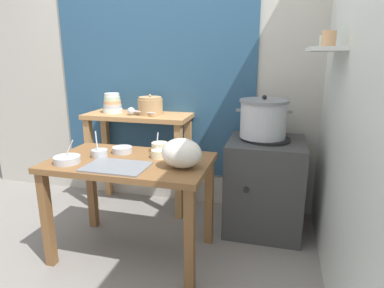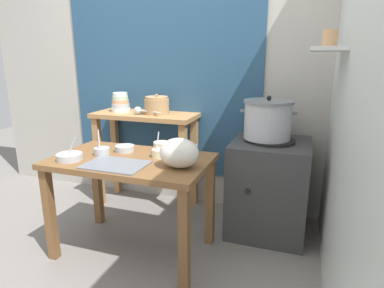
{
  "view_description": "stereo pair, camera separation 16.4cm",
  "coord_description": "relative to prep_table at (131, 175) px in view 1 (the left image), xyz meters",
  "views": [
    {
      "loc": [
        0.99,
        -1.89,
        1.41
      ],
      "look_at": [
        0.43,
        0.23,
        0.82
      ],
      "focal_mm": 30.74,
      "sensor_mm": 36.0,
      "label": 1
    },
    {
      "loc": [
        1.15,
        -1.84,
        1.41
      ],
      "look_at": [
        0.43,
        0.23,
        0.82
      ],
      "focal_mm": 30.74,
      "sensor_mm": 36.0,
      "label": 2
    }
  ],
  "objects": [
    {
      "name": "prep_bowl_4",
      "position": [
        0.35,
        0.24,
        0.15
      ],
      "size": [
        0.13,
        0.13,
        0.06
      ],
      "color": "#B7BABF",
      "rests_on": "prep_table"
    },
    {
      "name": "bowl_stack_enamel",
      "position": [
        -0.52,
        0.76,
        0.37
      ],
      "size": [
        0.18,
        0.18,
        0.18
      ],
      "color": "silver",
      "rests_on": "back_shelf_table"
    },
    {
      "name": "prep_table",
      "position": [
        0.0,
        0.0,
        0.0
      ],
      "size": [
        1.1,
        0.66,
        0.72
      ],
      "color": "brown",
      "rests_on": "ground"
    },
    {
      "name": "prep_bowl_1",
      "position": [
        -0.23,
        0.0,
        0.14
      ],
      "size": [
        0.11,
        0.11,
        0.18
      ],
      "color": "#B7BABF",
      "rests_on": "prep_table"
    },
    {
      "name": "prep_bowl_2",
      "position": [
        0.18,
        0.09,
        0.14
      ],
      "size": [
        0.11,
        0.11,
        0.18
      ],
      "color": "beige",
      "rests_on": "prep_table"
    },
    {
      "name": "plastic_bag",
      "position": [
        0.39,
        -0.07,
        0.21
      ],
      "size": [
        0.26,
        0.2,
        0.19
      ],
      "primitive_type": "ellipsoid",
      "color": "silver",
      "rests_on": "prep_table"
    },
    {
      "name": "prep_bowl_3",
      "position": [
        -0.37,
        -0.17,
        0.14
      ],
      "size": [
        0.17,
        0.17,
        0.16
      ],
      "color": "#B7BABF",
      "rests_on": "prep_table"
    },
    {
      "name": "steamer_pot",
      "position": [
        0.85,
        0.64,
        0.32
      ],
      "size": [
        0.43,
        0.38,
        0.34
      ],
      "color": "#B7BABF",
      "rests_on": "stove_block"
    },
    {
      "name": "prep_bowl_0",
      "position": [
        -0.13,
        0.14,
        0.14
      ],
      "size": [
        0.14,
        0.14,
        0.04
      ],
      "color": "#B7BABF",
      "rests_on": "prep_table"
    },
    {
      "name": "prep_bowl_5",
      "position": [
        0.13,
        0.24,
        0.15
      ],
      "size": [
        0.12,
        0.12,
        0.07
      ],
      "color": "beige",
      "rests_on": "prep_table"
    },
    {
      "name": "clay_pot",
      "position": [
        -0.14,
        0.75,
        0.37
      ],
      "size": [
        0.22,
        0.22,
        0.18
      ],
      "color": "tan",
      "rests_on": "back_shelf_table"
    },
    {
      "name": "back_shelf_table",
      "position": [
        -0.27,
        0.75,
        0.07
      ],
      "size": [
        0.96,
        0.4,
        0.9
      ],
      "color": "#B27F4C",
      "rests_on": "ground"
    },
    {
      "name": "ladle",
      "position": [
        -0.29,
        0.68,
        0.33
      ],
      "size": [
        0.29,
        0.09,
        0.07
      ],
      "color": "#B7BABF",
      "rests_on": "back_shelf_table"
    },
    {
      "name": "wall_right",
      "position": [
        1.37,
        0.12,
        0.69
      ],
      "size": [
        0.3,
        3.2,
        2.6
      ],
      "color": "silver",
      "rests_on": "ground"
    },
    {
      "name": "ground_plane",
      "position": [
        -0.03,
        -0.08,
        -0.61
      ],
      "size": [
        9.0,
        9.0,
        0.0
      ],
      "primitive_type": "plane",
      "color": "gray"
    },
    {
      "name": "stove_block",
      "position": [
        0.89,
        0.62,
        -0.23
      ],
      "size": [
        0.6,
        0.61,
        0.78
      ],
      "color": "#383838",
      "rests_on": "ground"
    },
    {
      "name": "wall_back",
      "position": [
        0.05,
        1.02,
        0.69
      ],
      "size": [
        4.4,
        0.12,
        2.6
      ],
      "color": "#B2ADA3",
      "rests_on": "ground"
    },
    {
      "name": "serving_tray",
      "position": [
        -0.02,
        -0.17,
        0.12
      ],
      "size": [
        0.4,
        0.28,
        0.01
      ],
      "primitive_type": "cube",
      "color": "slate",
      "rests_on": "prep_table"
    }
  ]
}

